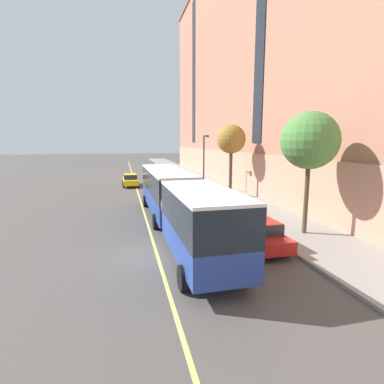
{
  "coord_description": "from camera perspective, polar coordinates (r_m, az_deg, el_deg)",
  "views": [
    {
      "loc": [
        -1.22,
        -14.48,
        5.64
      ],
      "look_at": [
        3.86,
        7.59,
        1.8
      ],
      "focal_mm": 28.0,
      "sensor_mm": 36.0,
      "label": 1
    }
  ],
  "objects": [
    {
      "name": "street_tree_far_uptown",
      "position": [
        30.45,
        7.48,
        9.81
      ],
      "size": [
        2.87,
        2.87,
        7.14
      ],
      "color": "brown",
      "rests_on": "sidewalk"
    },
    {
      "name": "street_tree_mid_block",
      "position": [
        18.82,
        21.54,
        9.03
      ],
      "size": [
        3.33,
        3.33,
        7.21
      ],
      "color": "brown",
      "rests_on": "sidewalk"
    },
    {
      "name": "street_lamp",
      "position": [
        33.2,
        2.38,
        6.77
      ],
      "size": [
        0.36,
        1.48,
        6.18
      ],
      "color": "#2D2D30",
      "rests_on": "sidewalk"
    },
    {
      "name": "parked_car_silver_3",
      "position": [
        35.8,
        -1.79,
        1.82
      ],
      "size": [
        2.01,
        4.8,
        1.56
      ],
      "color": "#B7B7BC",
      "rests_on": "ground"
    },
    {
      "name": "parked_car_red_0",
      "position": [
        23.31,
        4.7,
        -2.44
      ],
      "size": [
        2.02,
        4.53,
        1.56
      ],
      "color": "#B21E19",
      "rests_on": "ground"
    },
    {
      "name": "parked_car_red_2",
      "position": [
        16.5,
        12.62,
        -7.73
      ],
      "size": [
        2.03,
        4.57,
        1.56
      ],
      "color": "#B21E19",
      "rests_on": "ground"
    },
    {
      "name": "lane_centerline",
      "position": [
        18.43,
        -7.77,
        -8.28
      ],
      "size": [
        0.16,
        140.0,
        0.01
      ],
      "primitive_type": "cube",
      "color": "#E0D66B",
      "rests_on": "ground"
    },
    {
      "name": "sidewalk",
      "position": [
        21.24,
        17.92,
        -6.05
      ],
      "size": [
        5.04,
        160.0,
        0.15
      ],
      "primitive_type": "cube",
      "color": "gray",
      "rests_on": "ground"
    },
    {
      "name": "ground_plane",
      "position": [
        15.59,
        -7.76,
        -11.68
      ],
      "size": [
        260.0,
        260.0,
        0.0
      ],
      "primitive_type": "plane",
      "color": "#4C4947"
    },
    {
      "name": "city_bus",
      "position": [
        18.94,
        -3.02,
        -1.25
      ],
      "size": [
        3.19,
        18.72,
        3.57
      ],
      "color": "navy",
      "rests_on": "ground"
    },
    {
      "name": "taxi_cab",
      "position": [
        38.93,
        -11.68,
        2.26
      ],
      "size": [
        2.07,
        4.79,
        1.56
      ],
      "color": "yellow",
      "rests_on": "ground"
    },
    {
      "name": "fire_hydrant",
      "position": [
        23.42,
        9.12,
        -3.19
      ],
      "size": [
        0.42,
        0.24,
        0.72
      ],
      "color": "red",
      "rests_on": "sidewalk"
    }
  ]
}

